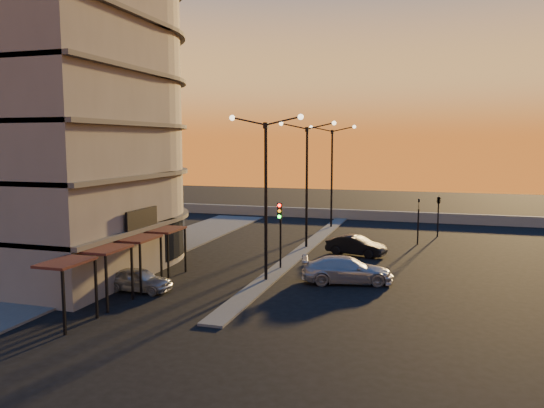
{
  "coord_description": "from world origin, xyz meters",
  "views": [
    {
      "loc": [
        9.1,
        -28.4,
        8.01
      ],
      "look_at": [
        -1.06,
        4.63,
        3.93
      ],
      "focal_mm": 35.0,
      "sensor_mm": 36.0,
      "label": 1
    }
  ],
  "objects": [
    {
      "name": "building",
      "position": [
        -14.0,
        0.03,
        11.91
      ],
      "size": [
        14.35,
        17.08,
        25.0
      ],
      "color": "#66605A",
      "rests_on": "ground"
    },
    {
      "name": "car_hatchback",
      "position": [
        -5.96,
        -3.93,
        0.63
      ],
      "size": [
        3.73,
        1.51,
        1.27
      ],
      "primitive_type": "imported",
      "rotation": [
        0.0,
        0.0,
        1.57
      ],
      "color": "#A5A9AD",
      "rests_on": "ground"
    },
    {
      "name": "streetlamp_far",
      "position": [
        0.0,
        20.0,
        5.59
      ],
      "size": [
        4.32,
        0.32,
        9.51
      ],
      "color": "black",
      "rests_on": "ground"
    },
    {
      "name": "car_sedan",
      "position": [
        3.95,
        8.6,
        0.69
      ],
      "size": [
        4.42,
        2.47,
        1.38
      ],
      "primitive_type": "imported",
      "rotation": [
        0.0,
        0.0,
        1.32
      ],
      "color": "black",
      "rests_on": "ground"
    },
    {
      "name": "traffic_light_main",
      "position": [
        0.0,
        2.87,
        2.89
      ],
      "size": [
        0.28,
        0.44,
        4.25
      ],
      "color": "black",
      "rests_on": "ground"
    },
    {
      "name": "sidewalk_west",
      "position": [
        -10.5,
        4.0,
        0.06
      ],
      "size": [
        5.0,
        40.0,
        0.12
      ],
      "primitive_type": "cube",
      "color": "#494947",
      "rests_on": "ground"
    },
    {
      "name": "signal_east_a",
      "position": [
        8.0,
        14.0,
        1.93
      ],
      "size": [
        0.13,
        0.16,
        3.6
      ],
      "color": "black",
      "rests_on": "ground"
    },
    {
      "name": "signal_east_b",
      "position": [
        9.5,
        18.0,
        3.1
      ],
      "size": [
        0.42,
        1.99,
        3.6
      ],
      "color": "black",
      "rests_on": "ground"
    },
    {
      "name": "streetlamp_near",
      "position": [
        0.0,
        0.0,
        5.59
      ],
      "size": [
        4.32,
        0.32,
        9.51
      ],
      "color": "black",
      "rests_on": "ground"
    },
    {
      "name": "median",
      "position": [
        0.0,
        10.0,
        0.06
      ],
      "size": [
        1.2,
        36.0,
        0.12
      ],
      "primitive_type": "cube",
      "color": "#494947",
      "rests_on": "ground"
    },
    {
      "name": "streetlamp_mid",
      "position": [
        0.0,
        10.0,
        5.59
      ],
      "size": [
        4.32,
        0.32,
        9.51
      ],
      "color": "black",
      "rests_on": "ground"
    },
    {
      "name": "car_wagon",
      "position": [
        4.5,
        1.08,
        0.75
      ],
      "size": [
        5.51,
        3.29,
        1.5
      ],
      "primitive_type": "imported",
      "rotation": [
        0.0,
        0.0,
        1.82
      ],
      "color": "#A9ACB1",
      "rests_on": "ground"
    },
    {
      "name": "parapet",
      "position": [
        2.0,
        26.0,
        0.5
      ],
      "size": [
        44.0,
        0.5,
        1.0
      ],
      "primitive_type": "cube",
      "color": "slate",
      "rests_on": "ground"
    },
    {
      "name": "ground",
      "position": [
        0.0,
        0.0,
        0.0
      ],
      "size": [
        120.0,
        120.0,
        0.0
      ],
      "primitive_type": "plane",
      "color": "black",
      "rests_on": "ground"
    }
  ]
}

